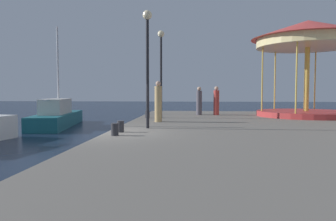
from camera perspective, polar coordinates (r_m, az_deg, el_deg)
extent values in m
plane|color=#162338|center=(11.60, -10.77, -7.69)|extent=(120.00, 120.00, 0.00)
cube|color=slate|center=(11.68, 22.53, -5.83)|extent=(13.24, 24.76, 0.80)
cube|color=#19606B|center=(21.54, -19.17, -1.59)|extent=(3.02, 7.48, 0.83)
cube|color=beige|center=(21.14, -19.45, 0.71)|extent=(1.80, 3.37, 0.93)
cylinder|color=silver|center=(21.87, -19.09, 6.85)|extent=(0.12, 0.12, 5.54)
cylinder|color=silver|center=(20.25, -20.12, 1.82)|extent=(0.62, 3.24, 0.08)
cylinder|color=#B23333|center=(20.00, 23.44, -0.52)|extent=(5.50, 5.50, 0.30)
cylinder|color=gold|center=(19.97, 23.58, 5.12)|extent=(0.28, 0.28, 3.63)
cylinder|color=#F2E099|center=(20.15, 23.72, 10.99)|extent=(5.67, 5.67, 0.50)
cone|color=#C63D38|center=(20.27, 23.77, 13.13)|extent=(6.30, 6.30, 1.03)
cylinder|color=gold|center=(22.43, 24.82, 4.87)|extent=(0.08, 0.08, 3.63)
cylinder|color=gold|center=(21.70, 18.58, 5.06)|extent=(0.08, 0.08, 3.63)
cylinder|color=gold|center=(19.31, 16.52, 5.33)|extent=(0.08, 0.08, 3.63)
cylinder|color=gold|center=(17.53, 21.99, 5.43)|extent=(0.08, 0.08, 3.63)
cylinder|color=black|center=(12.35, -3.69, 6.44)|extent=(0.12, 0.12, 4.15)
sphere|color=#F9E5B2|center=(12.68, -3.73, 16.69)|extent=(0.36, 0.36, 0.36)
cylinder|color=black|center=(17.27, -1.25, 5.87)|extent=(0.12, 0.12, 4.33)
sphere|color=#F9E5B2|center=(17.52, -1.26, 13.54)|extent=(0.36, 0.36, 0.36)
cylinder|color=#2D2D33|center=(10.45, -9.50, -3.35)|extent=(0.24, 0.24, 0.40)
cylinder|color=#2D2D33|center=(11.29, -8.49, -2.84)|extent=(0.24, 0.24, 0.40)
cylinder|color=#2D2D33|center=(17.23, -3.71, -0.67)|extent=(0.24, 0.24, 0.40)
cylinder|color=#B23833|center=(19.52, 8.65, 1.39)|extent=(0.34, 0.34, 1.50)
sphere|color=tan|center=(19.51, 8.67, 3.95)|extent=(0.24, 0.24, 0.24)
cylinder|color=tan|center=(14.96, -1.76, 1.17)|extent=(0.34, 0.34, 1.68)
sphere|color=tan|center=(14.95, -1.76, 4.84)|extent=(0.24, 0.24, 0.24)
cylinder|color=#514C56|center=(19.51, 5.59, 1.38)|extent=(0.34, 0.34, 1.48)
sphere|color=tan|center=(19.50, 5.61, 3.90)|extent=(0.24, 0.24, 0.24)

